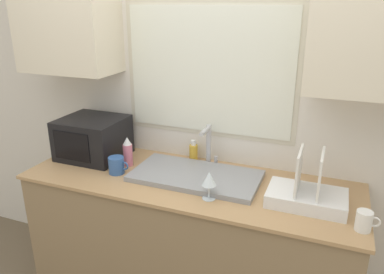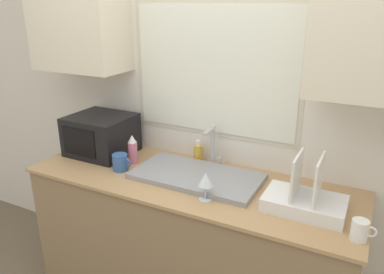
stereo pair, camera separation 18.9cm
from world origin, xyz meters
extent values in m
cube|color=#8C7251|center=(0.00, 0.33, 0.44)|extent=(1.94, 0.65, 0.89)
cube|color=tan|center=(0.00, 0.33, 0.90)|extent=(1.97, 0.68, 0.02)
cube|color=silver|center=(0.00, 0.68, 1.30)|extent=(6.00, 0.06, 2.60)
cube|color=beige|center=(0.00, 0.65, 1.49)|extent=(1.11, 0.01, 0.83)
cube|color=white|center=(0.00, 0.65, 1.49)|extent=(1.05, 0.01, 0.77)
cube|color=beige|center=(-0.90, 0.49, 1.85)|extent=(0.63, 0.32, 0.78)
cube|color=beige|center=(0.90, 0.49, 1.85)|extent=(0.63, 0.32, 0.78)
cube|color=gray|center=(0.03, 0.36, 0.92)|extent=(0.75, 0.39, 0.03)
cylinder|color=#B7B7BC|center=(0.03, 0.58, 1.04)|extent=(0.03, 0.03, 0.26)
cylinder|color=#B7B7BC|center=(0.03, 0.51, 1.15)|extent=(0.03, 0.14, 0.03)
cylinder|color=#B7B7BC|center=(0.08, 0.58, 0.94)|extent=(0.02, 0.02, 0.06)
cube|color=black|center=(-0.72, 0.42, 1.04)|extent=(0.41, 0.37, 0.27)
cube|color=black|center=(-0.75, 0.23, 1.04)|extent=(0.26, 0.01, 0.19)
cube|color=white|center=(0.67, 0.28, 0.94)|extent=(0.40, 0.25, 0.07)
cube|color=white|center=(0.62, 0.28, 1.09)|extent=(0.01, 0.22, 0.22)
cube|color=white|center=(0.72, 0.28, 1.09)|extent=(0.01, 0.22, 0.22)
cylinder|color=#D8728C|center=(-0.43, 0.37, 0.98)|extent=(0.06, 0.06, 0.14)
cone|color=silver|center=(-0.43, 0.37, 1.07)|extent=(0.05, 0.05, 0.05)
cylinder|color=gold|center=(-0.07, 0.59, 0.96)|extent=(0.05, 0.05, 0.11)
cylinder|color=white|center=(-0.07, 0.59, 1.03)|extent=(0.03, 0.03, 0.03)
cylinder|color=#335999|center=(-0.44, 0.24, 0.96)|extent=(0.09, 0.09, 0.10)
torus|color=#335999|center=(-0.38, 0.24, 0.96)|extent=(0.06, 0.01, 0.06)
cylinder|color=silver|center=(0.19, 0.15, 0.91)|extent=(0.07, 0.07, 0.00)
cylinder|color=silver|center=(0.19, 0.15, 0.95)|extent=(0.01, 0.01, 0.08)
cone|color=silver|center=(0.19, 0.15, 1.03)|extent=(0.08, 0.08, 0.07)
cylinder|color=white|center=(0.94, 0.13, 0.96)|extent=(0.07, 0.07, 0.10)
torus|color=white|center=(0.98, 0.13, 0.96)|extent=(0.05, 0.01, 0.05)
camera|label=1|loc=(0.75, -1.51, 1.89)|focal=35.00mm
camera|label=2|loc=(0.92, -1.44, 1.89)|focal=35.00mm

